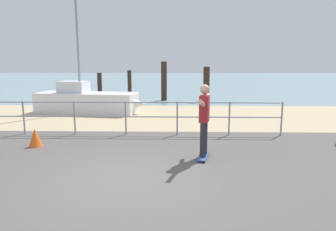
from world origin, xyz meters
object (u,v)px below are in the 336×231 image
at_px(skateboarder, 204,116).
at_px(traffic_cone, 35,138).
at_px(sailboat, 90,101).
at_px(skateboard, 203,156).

relative_size(skateboarder, traffic_cone, 3.30).
height_order(sailboat, skateboard, sailboat).
relative_size(sailboat, skateboard, 6.68).
relative_size(sailboat, traffic_cone, 11.01).
xyz_separation_m(skateboard, skateboarder, (-0.00, -0.00, 0.95)).
xyz_separation_m(skateboarder, traffic_cone, (-4.36, 0.88, -0.77)).
bearing_deg(sailboat, skateboard, -55.48).
bearing_deg(sailboat, traffic_cone, -89.27).
bearing_deg(skateboard, skateboarder, -146.31).
height_order(skateboard, traffic_cone, traffic_cone).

